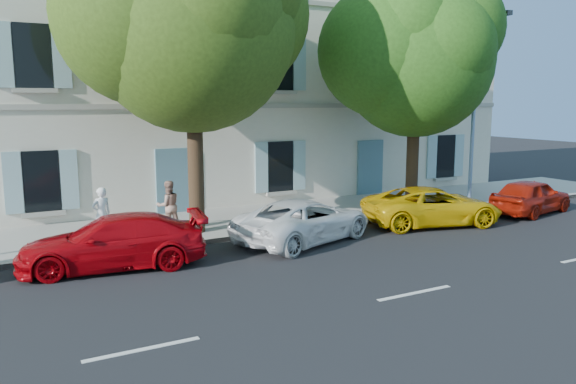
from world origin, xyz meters
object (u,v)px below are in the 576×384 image
car_white_coupe (304,220)px  tree_left (192,29)px  car_yellow_supercar (433,206)px  car_red_hatchback (531,196)px  tree_right (416,61)px  street_lamp (477,99)px  car_red_coupe (113,242)px  pedestrian_a (102,214)px  pedestrian_b (168,206)px

car_white_coupe → tree_left: tree_left is taller
car_yellow_supercar → car_red_hatchback: car_red_hatchback is taller
car_white_coupe → tree_right: 7.76m
car_white_coupe → street_lamp: 9.13m
car_yellow_supercar → street_lamp: 5.09m
car_red_coupe → car_yellow_supercar: car_red_coupe is taller
street_lamp → tree_right: bearing=168.5°
pedestrian_a → pedestrian_b: size_ratio=0.99×
pedestrian_a → tree_left: bearing=158.9°
tree_right → pedestrian_b: bearing=174.1°
car_white_coupe → pedestrian_b: 4.34m
car_red_hatchback → tree_right: size_ratio=0.46×
tree_right → pedestrian_a: size_ratio=5.45×
car_yellow_supercar → pedestrian_a: size_ratio=3.00×
tree_left → pedestrian_a: bearing=173.5°
tree_left → pedestrian_b: tree_left is taller
car_red_hatchback → car_white_coupe: bearing=76.0°
car_white_coupe → pedestrian_a: (-5.43, 2.45, 0.28)m
car_white_coupe → pedestrian_b: bearing=31.4°
street_lamp → car_red_coupe: bearing=-174.5°
car_white_coupe → pedestrian_a: pedestrian_a is taller
car_white_coupe → tree_left: bearing=31.6°
car_yellow_supercar → tree_right: bearing=-5.9°
car_red_hatchback → street_lamp: (-1.30, 1.65, 3.61)m
car_yellow_supercar → pedestrian_a: 10.73m
car_red_coupe → pedestrian_b: pedestrian_b is taller
car_red_hatchback → street_lamp: 4.18m
car_red_hatchback → pedestrian_b: pedestrian_b is taller
pedestrian_a → car_red_coupe: bearing=71.3°
pedestrian_a → car_yellow_supercar: bearing=151.6°
car_white_coupe → pedestrian_b: (-3.35, 2.74, 0.29)m
car_red_coupe → street_lamp: 14.41m
street_lamp → pedestrian_a: 14.16m
car_white_coupe → street_lamp: size_ratio=0.64×
tree_right → pedestrian_b: tree_right is taller
street_lamp → pedestrian_a: street_lamp is taller
street_lamp → car_yellow_supercar: bearing=-157.2°
car_red_coupe → street_lamp: size_ratio=0.64×
pedestrian_b → car_yellow_supercar: bearing=159.5°
tree_left → street_lamp: tree_left is taller
tree_right → pedestrian_a: tree_right is taller
car_red_coupe → car_red_hatchback: car_red_coupe is taller
car_red_coupe → tree_left: (2.98, 2.18, 5.61)m
car_yellow_supercar → tree_right: tree_right is taller
car_red_hatchback → tree_left: (-12.21, 2.50, 5.62)m
car_white_coupe → car_red_hatchback: car_red_hatchback is taller
car_yellow_supercar → car_red_hatchback: 4.61m
tree_left → pedestrian_a: (-2.80, 0.32, -5.35)m
tree_right → car_white_coupe: bearing=-162.3°
car_red_hatchback → tree_right: 6.68m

